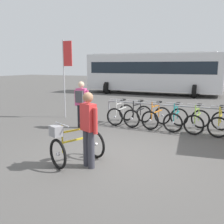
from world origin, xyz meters
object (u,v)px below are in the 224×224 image
(racked_bike_white, at_px, (121,114))
(pedestrian_with_backpack, at_px, (81,102))
(person_with_featured_bike, at_px, (89,126))
(banner_flag, at_px, (66,64))
(racked_bike_teal, at_px, (176,119))
(bus_distant, at_px, (153,71))
(racked_bike_black, at_px, (138,115))
(racked_bike_orange, at_px, (156,117))
(racked_bike_lime, at_px, (197,121))
(featured_bicycle, at_px, (74,145))
(racked_bike_yellow, at_px, (220,123))

(racked_bike_white, bearing_deg, pedestrian_with_backpack, -125.89)
(person_with_featured_bike, bearing_deg, banner_flag, 130.18)
(racked_bike_teal, distance_m, bus_distant, 11.04)
(racked_bike_black, height_order, racked_bike_orange, same)
(racked_bike_black, height_order, pedestrian_with_backpack, pedestrian_with_backpack)
(racked_bike_orange, height_order, banner_flag, banner_flag)
(racked_bike_white, height_order, racked_bike_black, same)
(racked_bike_teal, distance_m, pedestrian_with_backpack, 3.34)
(racked_bike_black, bearing_deg, racked_bike_orange, -0.98)
(bus_distant, relative_size, banner_flag, 3.15)
(person_with_featured_bike, relative_size, pedestrian_with_backpack, 1.00)
(racked_bike_orange, relative_size, bus_distant, 0.12)
(racked_bike_lime, height_order, banner_flag, banner_flag)
(racked_bike_lime, xyz_separation_m, person_with_featured_bike, (-1.71, -4.16, 0.54))
(featured_bicycle, xyz_separation_m, pedestrian_with_backpack, (-1.65, 2.90, 0.49))
(racked_bike_white, bearing_deg, bus_distant, 100.26)
(bus_distant, bearing_deg, pedestrian_with_backpack, -85.51)
(person_with_featured_bike, height_order, bus_distant, bus_distant)
(racked_bike_yellow, height_order, featured_bicycle, same)
(racked_bike_white, relative_size, bus_distant, 0.11)
(racked_bike_white, distance_m, racked_bike_black, 0.70)
(racked_bike_yellow, xyz_separation_m, person_with_featured_bike, (-2.41, -4.15, 0.54))
(racked_bike_white, relative_size, racked_bike_yellow, 0.99)
(racked_bike_white, xyz_separation_m, featured_bicycle, (0.71, -4.20, 0.08))
(racked_bike_black, relative_size, featured_bicycle, 0.92)
(racked_bike_white, relative_size, racked_bike_lime, 0.98)
(bus_distant, bearing_deg, racked_bike_lime, -65.60)
(person_with_featured_bike, xyz_separation_m, pedestrian_with_backpack, (-2.03, 2.90, 0.03))
(pedestrian_with_backpack, xyz_separation_m, bus_distant, (-0.90, 11.48, 0.80))
(featured_bicycle, bearing_deg, bus_distant, 100.07)
(racked_bike_black, xyz_separation_m, banner_flag, (-3.15, 0.00, 1.86))
(pedestrian_with_backpack, bearing_deg, person_with_featured_bike, -55.08)
(bus_distant, bearing_deg, person_with_featured_bike, -78.49)
(racked_bike_white, distance_m, racked_bike_orange, 1.40)
(racked_bike_orange, xyz_separation_m, racked_bike_teal, (0.70, -0.01, 0.00))
(featured_bicycle, bearing_deg, racked_bike_orange, 80.63)
(racked_bike_orange, xyz_separation_m, featured_bicycle, (-0.69, -4.17, 0.08))
(racked_bike_white, relative_size, person_with_featured_bike, 0.68)
(racked_bike_white, relative_size, racked_bike_teal, 1.02)
(racked_bike_white, bearing_deg, person_with_featured_bike, -75.50)
(pedestrian_with_backpack, xyz_separation_m, banner_flag, (-1.51, 1.29, 1.29))
(racked_bike_teal, bearing_deg, person_with_featured_bike, -103.65)
(racked_bike_yellow, relative_size, banner_flag, 0.35)
(banner_flag, bearing_deg, person_with_featured_bike, -49.82)
(racked_bike_orange, bearing_deg, racked_bike_teal, -0.98)
(racked_bike_yellow, xyz_separation_m, featured_bicycle, (-2.79, -4.14, 0.08))
(racked_bike_lime, distance_m, banner_flag, 5.57)
(racked_bike_black, height_order, racked_bike_lime, same)
(racked_bike_black, xyz_separation_m, person_with_featured_bike, (0.39, -4.19, 0.54))
(racked_bike_lime, distance_m, person_with_featured_bike, 4.53)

